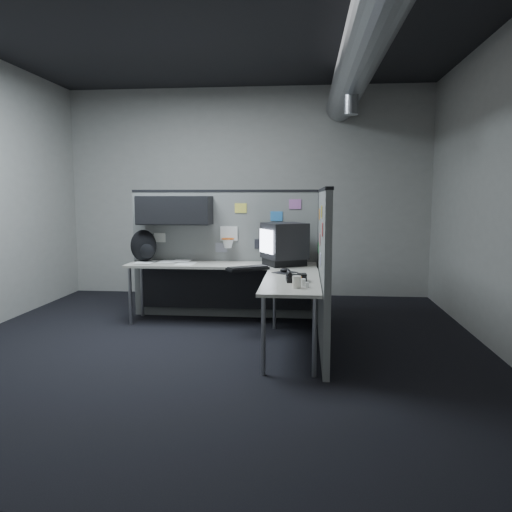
# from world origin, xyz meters

# --- Properties ---
(room) EXTENTS (5.62, 5.62, 3.22)m
(room) POSITION_xyz_m (0.56, 0.00, 2.10)
(room) COLOR black
(room) RESTS_ON ground
(partition_back) EXTENTS (2.44, 0.42, 1.63)m
(partition_back) POSITION_xyz_m (-0.25, 1.23, 1.00)
(partition_back) COLOR slate
(partition_back) RESTS_ON ground
(partition_right) EXTENTS (0.07, 2.23, 1.63)m
(partition_right) POSITION_xyz_m (1.10, 0.22, 0.82)
(partition_right) COLOR slate
(partition_right) RESTS_ON ground
(desk) EXTENTS (2.31, 2.11, 0.73)m
(desk) POSITION_xyz_m (0.15, 0.70, 0.61)
(desk) COLOR #ABA79B
(desk) RESTS_ON ground
(monitor) EXTENTS (0.60, 0.60, 0.51)m
(monitor) POSITION_xyz_m (0.66, 0.93, 0.99)
(monitor) COLOR black
(monitor) RESTS_ON desk
(keyboard) EXTENTS (0.49, 0.40, 0.04)m
(keyboard) POSITION_xyz_m (0.28, 0.50, 0.75)
(keyboard) COLOR black
(keyboard) RESTS_ON desk
(mouse) EXTENTS (0.29, 0.29, 0.05)m
(mouse) POSITION_xyz_m (0.70, 0.35, 0.75)
(mouse) COLOR black
(mouse) RESTS_ON desk
(phone) EXTENTS (0.21, 0.23, 0.10)m
(phone) POSITION_xyz_m (0.82, -0.18, 0.77)
(phone) COLOR black
(phone) RESTS_ON desk
(bottles) EXTENTS (0.13, 0.15, 0.08)m
(bottles) POSITION_xyz_m (0.88, -0.44, 0.76)
(bottles) COLOR silver
(bottles) RESTS_ON desk
(cup) EXTENTS (0.10, 0.10, 0.11)m
(cup) POSITION_xyz_m (0.84, -0.53, 0.78)
(cup) COLOR silver
(cup) RESTS_ON desk
(papers) EXTENTS (0.75, 0.53, 0.01)m
(papers) POSITION_xyz_m (-0.76, 1.04, 0.74)
(papers) COLOR white
(papers) RESTS_ON desk
(backpack) EXTENTS (0.38, 0.34, 0.40)m
(backpack) POSITION_xyz_m (-1.10, 1.08, 0.93)
(backpack) COLOR black
(backpack) RESTS_ON desk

